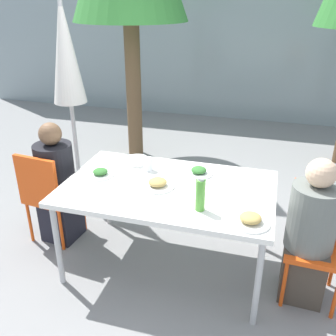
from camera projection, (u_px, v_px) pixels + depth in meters
The scene contains 15 objects.
ground_plane at pixel (168, 263), 3.14m from camera, with size 24.00×24.00×0.00m, color gray.
building_facade at pixel (239, 30), 6.27m from camera, with size 10.00×0.20×3.00m.
dining_table at pixel (168, 192), 2.85m from camera, with size 1.59×1.00×0.74m.
chair_left at pixel (47, 191), 3.24m from camera, with size 0.44×0.44×0.86m.
person_left at pixel (58, 187), 3.28m from camera, with size 0.32×0.32×1.11m.
chair_right at pixel (316, 233), 2.67m from camera, with size 0.42×0.42×0.86m.
person_right at pixel (309, 236), 2.61m from camera, with size 0.33×0.33×1.11m.
closed_umbrella at pixel (66, 60), 3.64m from camera, with size 0.36×0.36×2.09m.
plate_0 at pixel (199, 172), 3.00m from camera, with size 0.22×0.22×0.06m.
plate_1 at pixel (158, 184), 2.80m from camera, with size 0.25×0.25×0.07m.
plate_2 at pixel (100, 173), 2.98m from camera, with size 0.21×0.21×0.06m.
plate_3 at pixel (250, 220), 2.36m from camera, with size 0.25×0.25×0.07m.
bottle at pixel (200, 195), 2.47m from camera, with size 0.07×0.07×0.24m.
drinking_cup at pixel (148, 164), 3.06m from camera, with size 0.08×0.08×0.11m.
salad_bowl at pixel (137, 161), 3.19m from camera, with size 0.17×0.17×0.06m.
Camera 1 is at (0.70, -2.41, 2.05)m, focal length 40.00 mm.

